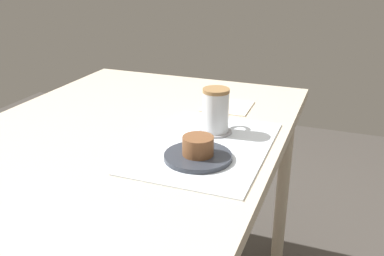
{
  "coord_description": "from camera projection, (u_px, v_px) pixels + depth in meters",
  "views": [
    {
      "loc": [
        -0.97,
        -0.59,
        1.22
      ],
      "look_at": [
        -0.0,
        -0.22,
        0.81
      ],
      "focal_mm": 40.0,
      "sensor_mm": 36.0,
      "label": 1
    }
  ],
  "objects": [
    {
      "name": "placemat",
      "position": [
        206.0,
        147.0,
        1.12
      ],
      "size": [
        0.45,
        0.31,
        0.0
      ],
      "primitive_type": "cube",
      "color": "white",
      "rests_on": "dining_table"
    },
    {
      "name": "dining_table",
      "position": [
        122.0,
        157.0,
        1.24
      ],
      "size": [
        1.27,
        0.89,
        0.76
      ],
      "color": "beige",
      "rests_on": "ground_plane"
    },
    {
      "name": "paper_napkin",
      "position": [
        228.0,
        106.0,
        1.42
      ],
      "size": [
        0.15,
        0.15,
        0.0
      ],
      "primitive_type": "cube",
      "rotation": [
        0.0,
        0.0,
        0.03
      ],
      "color": "silver",
      "rests_on": "dining_table"
    },
    {
      "name": "coffee_mug",
      "position": [
        216.0,
        110.0,
        1.18
      ],
      "size": [
        0.11,
        0.07,
        0.12
      ],
      "color": "white",
      "rests_on": "coffee_coaster"
    },
    {
      "name": "pastry_plate",
      "position": [
        198.0,
        156.0,
        1.05
      ],
      "size": [
        0.17,
        0.17,
        0.01
      ],
      "primitive_type": "cylinder",
      "color": "#333842",
      "rests_on": "placemat"
    },
    {
      "name": "pastry",
      "position": [
        198.0,
        146.0,
        1.04
      ],
      "size": [
        0.08,
        0.08,
        0.05
      ],
      "primitive_type": "cylinder",
      "color": "brown",
      "rests_on": "pastry_plate"
    },
    {
      "name": "coffee_coaster",
      "position": [
        215.0,
        132.0,
        1.2
      ],
      "size": [
        0.09,
        0.09,
        0.0
      ],
      "primitive_type": "cylinder",
      "color": "#99999E",
      "rests_on": "placemat"
    }
  ]
}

